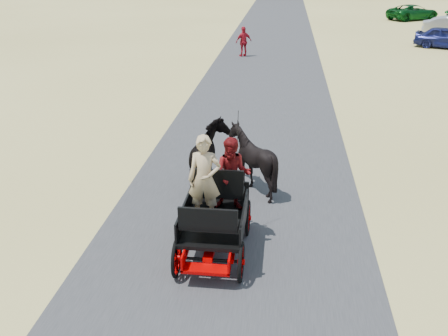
# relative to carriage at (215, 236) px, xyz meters

# --- Properties ---
(ground) EXTENTS (140.00, 140.00, 0.00)m
(ground) POSITION_rel_carriage_xyz_m (0.30, 2.33, -0.36)
(ground) COLOR tan
(road) EXTENTS (6.00, 140.00, 0.01)m
(road) POSITION_rel_carriage_xyz_m (0.30, 2.33, -0.35)
(road) COLOR #38383A
(road) RESTS_ON ground
(carriage) EXTENTS (1.30, 2.40, 0.72)m
(carriage) POSITION_rel_carriage_xyz_m (0.00, 0.00, 0.00)
(carriage) COLOR black
(carriage) RESTS_ON ground
(horse_left) EXTENTS (0.91, 2.01, 1.70)m
(horse_left) POSITION_rel_carriage_xyz_m (-0.55, 3.00, 0.49)
(horse_left) COLOR black
(horse_left) RESTS_ON ground
(horse_right) EXTENTS (1.37, 1.54, 1.70)m
(horse_right) POSITION_rel_carriage_xyz_m (0.55, 3.00, 0.49)
(horse_right) COLOR black
(horse_right) RESTS_ON ground
(driver_man) EXTENTS (0.66, 0.43, 1.80)m
(driver_man) POSITION_rel_carriage_xyz_m (-0.20, 0.05, 1.26)
(driver_man) COLOR tan
(driver_man) RESTS_ON carriage
(passenger_woman) EXTENTS (0.77, 0.60, 1.58)m
(passenger_woman) POSITION_rel_carriage_xyz_m (0.30, 0.60, 1.15)
(passenger_woman) COLOR #660C0F
(passenger_woman) RESTS_ON carriage
(pedestrian) EXTENTS (1.08, 0.89, 1.73)m
(pedestrian) POSITION_rel_carriage_xyz_m (-1.17, 20.94, 0.50)
(pedestrian) COLOR #AB1322
(pedestrian) RESTS_ON ground
(car_a) EXTENTS (4.24, 3.07, 1.34)m
(car_a) POSITION_rel_carriage_xyz_m (11.51, 25.15, 0.31)
(car_a) COLOR navy
(car_a) RESTS_ON ground
(car_d) EXTENTS (5.25, 4.39, 1.33)m
(car_d) POSITION_rel_carriage_xyz_m (12.60, 39.83, 0.31)
(car_d) COLOR #0C4C19
(car_d) RESTS_ON ground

